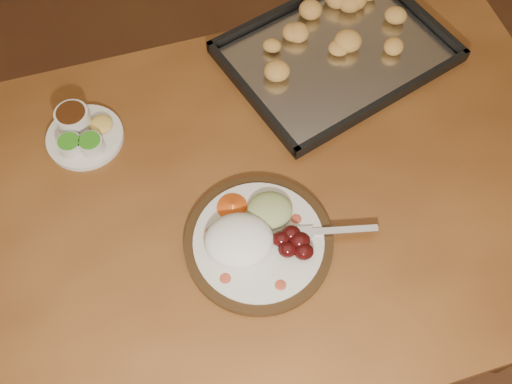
{
  "coord_description": "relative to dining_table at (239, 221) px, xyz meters",
  "views": [
    {
      "loc": [
        0.11,
        -0.43,
        1.78
      ],
      "look_at": [
        0.15,
        0.11,
        0.77
      ],
      "focal_mm": 40.0,
      "sensor_mm": 36.0,
      "label": 1
    }
  ],
  "objects": [
    {
      "name": "dining_table",
      "position": [
        0.0,
        0.0,
        0.0
      ],
      "size": [
        1.65,
        1.19,
        0.75
      ],
      "rotation": [
        0.0,
        0.0,
        0.21
      ],
      "color": "brown",
      "rests_on": "ground"
    },
    {
      "name": "dinner_plate",
      "position": [
        0.03,
        -0.09,
        0.12
      ],
      "size": [
        0.38,
        0.29,
        0.07
      ],
      "rotation": [
        0.0,
        0.0,
        -0.05
      ],
      "color": "black",
      "rests_on": "dining_table"
    },
    {
      "name": "baking_tray",
      "position": [
        0.26,
        0.36,
        0.11
      ],
      "size": [
        0.6,
        0.55,
        0.05
      ],
      "rotation": [
        0.0,
        0.0,
        0.5
      ],
      "color": "black",
      "rests_on": "dining_table"
    },
    {
      "name": "ground",
      "position": [
        -0.12,
        -0.1,
        -0.65
      ],
      "size": [
        4.0,
        4.0,
        0.0
      ],
      "primitive_type": "plane",
      "color": "brown",
      "rests_on": "ground"
    },
    {
      "name": "condiment_saucer",
      "position": [
        -0.32,
        0.18,
        0.12
      ],
      "size": [
        0.16,
        0.16,
        0.06
      ],
      "rotation": [
        0.0,
        0.0,
        0.28
      ],
      "color": "silver",
      "rests_on": "dining_table"
    }
  ]
}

